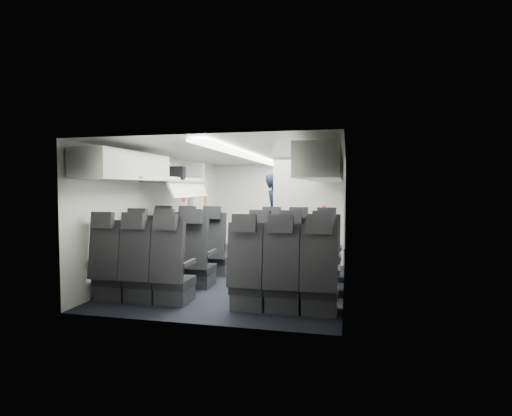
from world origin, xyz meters
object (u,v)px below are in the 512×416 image
at_px(seat_row_front, 244,254).
at_px(carry_on_bag, 174,173).
at_px(galley_unit, 314,212).
at_px(flight_attendant, 275,216).
at_px(seat_row_mid, 229,263).
at_px(seat_row_rear, 209,276).
at_px(boarding_door, 199,213).

xyz_separation_m(seat_row_front, carry_on_bag, (-1.39, 0.18, 1.41)).
relative_size(galley_unit, flight_attendant, 1.02).
bearing_deg(galley_unit, carry_on_bag, -127.29).
height_order(seat_row_front, seat_row_mid, same).
relative_size(seat_row_front, seat_row_mid, 1.00).
bearing_deg(flight_attendant, carry_on_bag, 133.53).
relative_size(seat_row_mid, carry_on_bag, 8.26).
bearing_deg(seat_row_mid, seat_row_rear, -90.00).
distance_m(seat_row_mid, boarding_door, 3.45).
height_order(seat_row_front, carry_on_bag, carry_on_bag).
relative_size(seat_row_rear, flight_attendant, 1.79).
distance_m(seat_row_front, galley_unit, 3.43).
distance_m(seat_row_mid, carry_on_bag, 2.26).
bearing_deg(galley_unit, seat_row_rear, -100.65).
xyz_separation_m(seat_row_front, flight_attendant, (0.20, 1.99, 0.53)).
relative_size(seat_row_front, flight_attendant, 1.79).
bearing_deg(boarding_door, carry_on_bag, -82.50).
bearing_deg(seat_row_rear, boarding_door, 112.87).
distance_m(seat_row_front, carry_on_bag, 1.99).
bearing_deg(flight_attendant, seat_row_mid, 170.89).
xyz_separation_m(seat_row_mid, galley_unit, (0.95, 4.15, 0.55)).
height_order(seat_row_front, flight_attendant, flight_attendant).
bearing_deg(seat_row_mid, galley_unit, 77.12).
bearing_deg(seat_row_mid, seat_row_front, 90.00).
xyz_separation_m(seat_row_mid, carry_on_bag, (-1.39, 1.08, 1.41)).
relative_size(seat_row_front, galley_unit, 1.75).
xyz_separation_m(galley_unit, flight_attendant, (-0.75, -1.26, -0.02)).
bearing_deg(galley_unit, boarding_door, -155.72).
height_order(flight_attendant, carry_on_bag, carry_on_bag).
height_order(seat_row_rear, boarding_door, boarding_door).
bearing_deg(flight_attendant, seat_row_rear, 171.81).
height_order(seat_row_mid, galley_unit, galley_unit).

